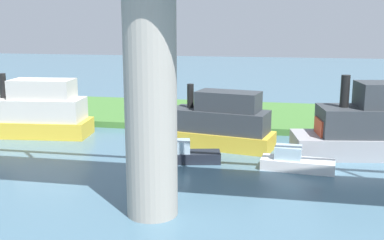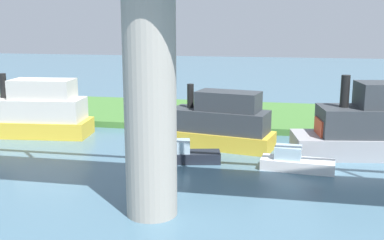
{
  "view_description": "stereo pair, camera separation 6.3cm",
  "coord_description": "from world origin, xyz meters",
  "px_view_note": "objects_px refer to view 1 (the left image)",
  "views": [
    {
      "loc": [
        -7.37,
        35.14,
        8.45
      ],
      "look_at": [
        -1.45,
        5.0,
        2.0
      ],
      "focal_mm": 44.13,
      "sensor_mm": 36.0,
      "label": 1
    },
    {
      "loc": [
        -7.43,
        35.13,
        8.45
      ],
      "look_at": [
        -1.45,
        5.0,
        2.0
      ],
      "focal_mm": 44.13,
      "sensor_mm": 36.0,
      "label": 2
    }
  ],
  "objects_px": {
    "pontoon_yellow": "(217,124)",
    "motorboat_white": "(381,126)",
    "person_on_bank": "(168,111)",
    "skiff_small": "(185,154)",
    "houseboat_blue": "(295,162)",
    "mooring_post": "(206,117)",
    "bridge_pylon": "(151,99)",
    "riverboat_paddlewheel": "(33,113)"
  },
  "relations": [
    {
      "from": "pontoon_yellow",
      "to": "motorboat_white",
      "type": "distance_m",
      "value": 10.52
    },
    {
      "from": "person_on_bank",
      "to": "skiff_small",
      "type": "distance_m",
      "value": 10.69
    },
    {
      "from": "pontoon_yellow",
      "to": "houseboat_blue",
      "type": "height_order",
      "value": "pontoon_yellow"
    },
    {
      "from": "motorboat_white",
      "to": "pontoon_yellow",
      "type": "bearing_deg",
      "value": -1.34
    },
    {
      "from": "person_on_bank",
      "to": "mooring_post",
      "type": "bearing_deg",
      "value": 170.07
    },
    {
      "from": "bridge_pylon",
      "to": "mooring_post",
      "type": "distance_m",
      "value": 18.07
    },
    {
      "from": "person_on_bank",
      "to": "houseboat_blue",
      "type": "relative_size",
      "value": 0.33
    },
    {
      "from": "motorboat_white",
      "to": "riverboat_paddlewheel",
      "type": "distance_m",
      "value": 24.53
    },
    {
      "from": "motorboat_white",
      "to": "skiff_small",
      "type": "bearing_deg",
      "value": 17.51
    },
    {
      "from": "riverboat_paddlewheel",
      "to": "motorboat_white",
      "type": "bearing_deg",
      "value": 178.16
    },
    {
      "from": "bridge_pylon",
      "to": "riverboat_paddlewheel",
      "type": "xyz_separation_m",
      "value": [
        12.85,
        -12.59,
        -3.49
      ]
    },
    {
      "from": "motorboat_white",
      "to": "houseboat_blue",
      "type": "xyz_separation_m",
      "value": [
        5.3,
        4.05,
        -1.42
      ]
    },
    {
      "from": "motorboat_white",
      "to": "riverboat_paddlewheel",
      "type": "height_order",
      "value": "motorboat_white"
    },
    {
      "from": "houseboat_blue",
      "to": "mooring_post",
      "type": "bearing_deg",
      "value": -54.94
    },
    {
      "from": "mooring_post",
      "to": "skiff_small",
      "type": "bearing_deg",
      "value": 91.57
    },
    {
      "from": "person_on_bank",
      "to": "riverboat_paddlewheel",
      "type": "distance_m",
      "value": 10.65
    },
    {
      "from": "motorboat_white",
      "to": "houseboat_blue",
      "type": "relative_size",
      "value": 2.46
    },
    {
      "from": "skiff_small",
      "to": "motorboat_white",
      "type": "xyz_separation_m",
      "value": [
        -11.9,
        -3.76,
        1.43
      ]
    },
    {
      "from": "person_on_bank",
      "to": "mooring_post",
      "type": "xyz_separation_m",
      "value": [
        -3.26,
        0.57,
        -0.3
      ]
    },
    {
      "from": "skiff_small",
      "to": "riverboat_paddlewheel",
      "type": "height_order",
      "value": "riverboat_paddlewheel"
    },
    {
      "from": "person_on_bank",
      "to": "motorboat_white",
      "type": "height_order",
      "value": "motorboat_white"
    },
    {
      "from": "bridge_pylon",
      "to": "riverboat_paddlewheel",
      "type": "distance_m",
      "value": 18.32
    },
    {
      "from": "bridge_pylon",
      "to": "person_on_bank",
      "type": "distance_m",
      "value": 18.92
    },
    {
      "from": "skiff_small",
      "to": "riverboat_paddlewheel",
      "type": "bearing_deg",
      "value": -19.81
    },
    {
      "from": "bridge_pylon",
      "to": "pontoon_yellow",
      "type": "height_order",
      "value": "bridge_pylon"
    },
    {
      "from": "pontoon_yellow",
      "to": "houseboat_blue",
      "type": "bearing_deg",
      "value": 140.54
    },
    {
      "from": "motorboat_white",
      "to": "houseboat_blue",
      "type": "bearing_deg",
      "value": 37.4
    },
    {
      "from": "pontoon_yellow",
      "to": "houseboat_blue",
      "type": "distance_m",
      "value": 6.84
    },
    {
      "from": "riverboat_paddlewheel",
      "to": "houseboat_blue",
      "type": "xyz_separation_m",
      "value": [
        -19.22,
        4.84,
        -1.23
      ]
    },
    {
      "from": "riverboat_paddlewheel",
      "to": "houseboat_blue",
      "type": "height_order",
      "value": "riverboat_paddlewheel"
    },
    {
      "from": "mooring_post",
      "to": "houseboat_blue",
      "type": "relative_size",
      "value": 0.19
    },
    {
      "from": "skiff_small",
      "to": "motorboat_white",
      "type": "distance_m",
      "value": 12.57
    },
    {
      "from": "person_on_bank",
      "to": "riverboat_paddlewheel",
      "type": "xyz_separation_m",
      "value": [
        9.09,
        5.52,
        0.53
      ]
    },
    {
      "from": "motorboat_white",
      "to": "houseboat_blue",
      "type": "distance_m",
      "value": 6.82
    },
    {
      "from": "skiff_small",
      "to": "riverboat_paddlewheel",
      "type": "relative_size",
      "value": 0.46
    },
    {
      "from": "skiff_small",
      "to": "mooring_post",
      "type": "bearing_deg",
      "value": -88.43
    },
    {
      "from": "person_on_bank",
      "to": "motorboat_white",
      "type": "distance_m",
      "value": 16.68
    },
    {
      "from": "bridge_pylon",
      "to": "pontoon_yellow",
      "type": "xyz_separation_m",
      "value": [
        -1.15,
        -12.04,
        -3.65
      ]
    },
    {
      "from": "bridge_pylon",
      "to": "riverboat_paddlewheel",
      "type": "relative_size",
      "value": 1.11
    },
    {
      "from": "person_on_bank",
      "to": "houseboat_blue",
      "type": "height_order",
      "value": "person_on_bank"
    },
    {
      "from": "person_on_bank",
      "to": "pontoon_yellow",
      "type": "relative_size",
      "value": 0.16
    },
    {
      "from": "riverboat_paddlewheel",
      "to": "person_on_bank",
      "type": "bearing_deg",
      "value": -148.73
    }
  ]
}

